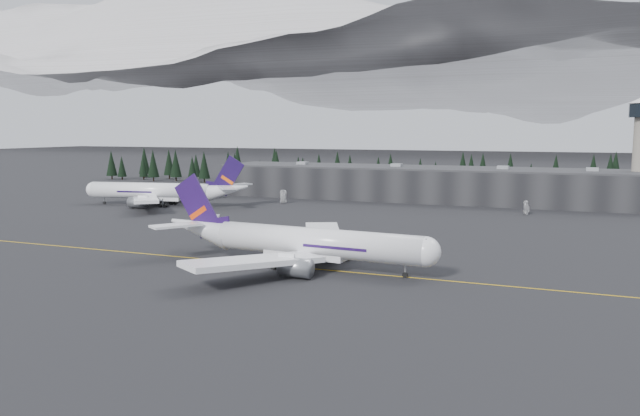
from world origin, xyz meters
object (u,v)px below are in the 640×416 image
at_px(terminal, 422,183).
at_px(jet_parked, 165,191).
at_px(jet_main, 294,241).
at_px(gse_vehicle_b, 527,212).
at_px(gse_vehicle_a, 283,201).

relative_size(terminal, jet_parked, 2.62).
relative_size(terminal, jet_main, 2.67).
distance_m(jet_parked, gse_vehicle_b, 123.06).
height_order(jet_main, jet_parked, jet_parked).
xyz_separation_m(terminal, gse_vehicle_b, (40.63, -30.14, -5.52)).
xyz_separation_m(jet_main, gse_vehicle_b, (37.76, 95.76, -4.20)).
height_order(terminal, jet_main, jet_main).
bearing_deg(gse_vehicle_b, terminal, -161.30).
bearing_deg(gse_vehicle_a, jet_main, -85.67).
bearing_deg(gse_vehicle_a, terminal, 12.71).
bearing_deg(jet_main, gse_vehicle_b, 72.21).
height_order(gse_vehicle_a, gse_vehicle_b, gse_vehicle_b).
relative_size(jet_parked, gse_vehicle_a, 12.26).
bearing_deg(gse_vehicle_b, jet_main, -56.26).
bearing_deg(gse_vehicle_b, jet_parked, -113.85).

